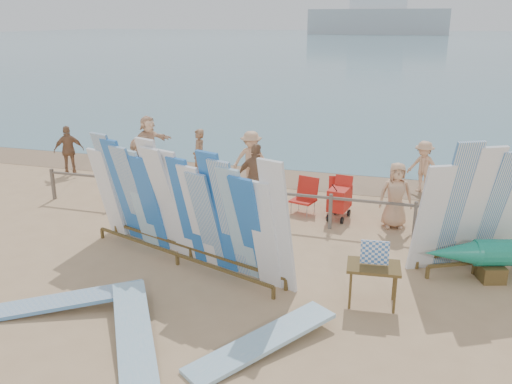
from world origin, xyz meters
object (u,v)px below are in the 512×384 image
(beachgoer_9, at_px, (423,167))
(beachgoer_extra_1, at_px, (69,150))
(side_surfboard_rack, at_px, (475,212))
(beach_chair_right, at_px, (339,203))
(main_surfboard_rack, at_px, (182,209))
(beachgoer_1, at_px, (199,156))
(beach_chair_left, at_px, (304,203))
(beachgoer_0, at_px, (146,167))
(beachgoer_4, at_px, (257,178))
(beachgoer_3, at_px, (251,160))
(flat_board_b, at_px, (262,349))
(flat_board_a, at_px, (134,340))
(beachgoer_2, at_px, (139,170))
(flat_board_e, at_px, (68,308))
(stroller, at_px, (339,203))
(beachgoer_6, at_px, (396,195))
(vendor_table, at_px, (373,284))
(beachgoer_11, at_px, (149,143))

(beachgoer_9, relative_size, beachgoer_extra_1, 0.95)
(side_surfboard_rack, xyz_separation_m, beach_chair_right, (-3.08, 2.67, -0.99))
(main_surfboard_rack, xyz_separation_m, beachgoer_1, (-1.98, 5.63, -0.34))
(beach_chair_left, height_order, beachgoer_0, beachgoer_0)
(beachgoer_4, bearing_deg, beachgoer_3, -68.09)
(flat_board_b, distance_m, beach_chair_right, 6.66)
(beachgoer_1, bearing_deg, flat_board_a, -23.22)
(main_surfboard_rack, bearing_deg, beachgoer_2, 149.94)
(side_surfboard_rack, bearing_deg, beach_chair_left, 120.81)
(flat_board_e, xyz_separation_m, beach_chair_right, (3.91, 6.46, 0.28))
(flat_board_a, relative_size, beach_chair_right, 2.86)
(beachgoer_2, distance_m, beachgoer_3, 3.42)
(flat_board_b, bearing_deg, beachgoer_1, 153.77)
(stroller, xyz_separation_m, beachgoer_6, (1.39, -0.16, 0.39))
(beachgoer_9, xyz_separation_m, beachgoer_1, (-6.77, -0.97, 0.07))
(main_surfboard_rack, distance_m, vendor_table, 4.14)
(vendor_table, bearing_deg, beachgoer_2, 143.90)
(main_surfboard_rack, distance_m, flat_board_a, 3.25)
(beachgoer_6, bearing_deg, beachgoer_9, 67.39)
(stroller, height_order, beachgoer_0, beachgoer_0)
(main_surfboard_rack, relative_size, beach_chair_right, 5.54)
(flat_board_b, height_order, beachgoer_2, beachgoer_2)
(stroller, relative_size, beachgoer_1, 0.64)
(flat_board_e, height_order, beachgoer_6, beachgoer_6)
(vendor_table, distance_m, beachgoer_1, 8.72)
(main_surfboard_rack, height_order, side_surfboard_rack, side_surfboard_rack)
(stroller, xyz_separation_m, beachgoer_9, (2.02, 3.03, 0.34))
(beach_chair_left, height_order, beachgoer_3, beachgoer_3)
(stroller, distance_m, beachgoer_9, 3.66)
(beachgoer_4, height_order, beachgoer_1, beachgoer_4)
(main_surfboard_rack, relative_size, flat_board_b, 1.94)
(main_surfboard_rack, distance_m, beach_chair_left, 4.27)
(beachgoer_1, bearing_deg, beachgoer_2, -61.33)
(beachgoer_2, relative_size, beachgoer_3, 1.02)
(side_surfboard_rack, relative_size, beachgoer_11, 1.51)
(flat_board_a, bearing_deg, beachgoer_extra_1, 97.46)
(beachgoer_9, bearing_deg, vendor_table, -66.94)
(vendor_table, height_order, beachgoer_6, beachgoer_6)
(side_surfboard_rack, height_order, beachgoer_4, side_surfboard_rack)
(beachgoer_0, xyz_separation_m, beachgoer_3, (2.70, 1.65, 0.03))
(beachgoer_11, bearing_deg, flat_board_a, -130.35)
(vendor_table, bearing_deg, flat_board_b, -133.31)
(beachgoer_extra_1, bearing_deg, main_surfboard_rack, 104.89)
(side_surfboard_rack, distance_m, beachgoer_2, 8.92)
(flat_board_b, height_order, flat_board_a, flat_board_a)
(beach_chair_left, xyz_separation_m, beachgoer_11, (-6.03, 2.81, 0.65))
(main_surfboard_rack, distance_m, beach_chair_right, 4.94)
(beachgoer_9, distance_m, beachgoer_6, 3.25)
(beachgoer_2, bearing_deg, beachgoer_11, -38.74)
(beach_chair_right, distance_m, beachgoer_9, 3.35)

